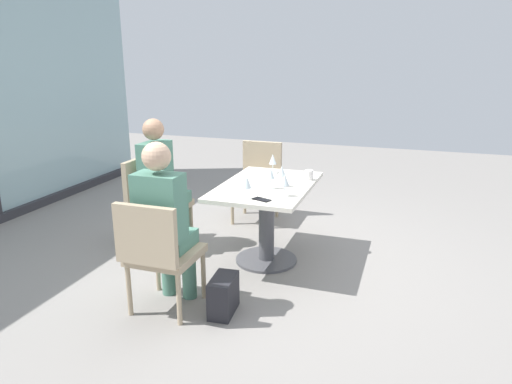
# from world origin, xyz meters

# --- Properties ---
(ground_plane) EXTENTS (12.00, 12.00, 0.00)m
(ground_plane) POSITION_xyz_m (0.00, 0.00, 0.00)
(ground_plane) COLOR gray
(dining_table_main) EXTENTS (1.19, 0.77, 0.73)m
(dining_table_main) POSITION_xyz_m (0.00, 0.00, 0.52)
(dining_table_main) COLOR silver
(dining_table_main) RESTS_ON ground_plane
(chair_far_left) EXTENTS (0.50, 0.46, 0.87)m
(chair_far_left) POSITION_xyz_m (-1.11, 0.45, 0.50)
(chair_far_left) COLOR tan
(chair_far_left) RESTS_ON ground_plane
(chair_near_window) EXTENTS (0.46, 0.51, 0.87)m
(chair_near_window) POSITION_xyz_m (0.00, 1.15, 0.50)
(chair_near_window) COLOR tan
(chair_near_window) RESTS_ON ground_plane
(chair_far_right) EXTENTS (0.50, 0.46, 0.87)m
(chair_far_right) POSITION_xyz_m (1.11, 0.45, 0.50)
(chair_far_right) COLOR tan
(chair_far_right) RESTS_ON ground_plane
(person_far_left) EXTENTS (0.39, 0.34, 1.26)m
(person_far_left) POSITION_xyz_m (-1.00, 0.45, 0.70)
(person_far_left) COLOR #4C7F6B
(person_far_left) RESTS_ON ground_plane
(person_near_window) EXTENTS (0.34, 0.39, 1.26)m
(person_near_window) POSITION_xyz_m (-0.00, 1.05, 0.70)
(person_near_window) COLOR #4C7F6B
(person_near_window) RESTS_ON ground_plane
(wine_glass_0) EXTENTS (0.07, 0.07, 0.18)m
(wine_glass_0) POSITION_xyz_m (-0.03, -0.14, 0.86)
(wine_glass_0) COLOR silver
(wine_glass_0) RESTS_ON dining_table_main
(wine_glass_1) EXTENTS (0.07, 0.07, 0.18)m
(wine_glass_1) POSITION_xyz_m (-0.47, 0.02, 0.86)
(wine_glass_1) COLOR silver
(wine_glass_1) RESTS_ON dining_table_main
(wine_glass_2) EXTENTS (0.07, 0.07, 0.18)m
(wine_glass_2) POSITION_xyz_m (-0.30, -0.24, 0.86)
(wine_glass_2) COLOR silver
(wine_glass_2) RESTS_ON dining_table_main
(wine_glass_3) EXTENTS (0.07, 0.07, 0.18)m
(wine_glass_3) POSITION_xyz_m (0.40, 0.07, 0.86)
(wine_glass_3) COLOR silver
(wine_glass_3) RESTS_ON dining_table_main
(wine_glass_4) EXTENTS (0.07, 0.07, 0.18)m
(wine_glass_4) POSITION_xyz_m (-0.13, -0.07, 0.86)
(wine_glass_4) COLOR silver
(wine_glass_4) RESTS_ON dining_table_main
(coffee_cup) EXTENTS (0.08, 0.08, 0.09)m
(coffee_cup) POSITION_xyz_m (0.27, -0.31, 0.78)
(coffee_cup) COLOR white
(coffee_cup) RESTS_ON dining_table_main
(cell_phone_on_table) EXTENTS (0.12, 0.16, 0.01)m
(cell_phone_on_table) POSITION_xyz_m (-0.46, -0.10, 0.73)
(cell_phone_on_table) COLOR black
(cell_phone_on_table) RESTS_ON dining_table_main
(handbag_0) EXTENTS (0.31, 0.19, 0.28)m
(handbag_0) POSITION_xyz_m (-0.96, 0.02, 0.14)
(handbag_0) COLOR #232328
(handbag_0) RESTS_ON ground_plane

